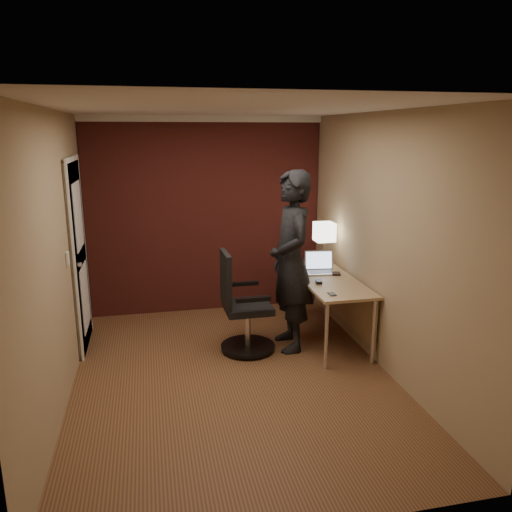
# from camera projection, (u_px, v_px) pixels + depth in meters

# --- Properties ---
(room) EXTENTS (4.00, 4.00, 4.00)m
(room) POSITION_uv_depth(u_px,v_px,m) (187.00, 213.00, 5.92)
(room) COLOR brown
(room) RESTS_ON ground
(desk) EXTENTS (0.60, 1.50, 0.73)m
(desk) POSITION_uv_depth(u_px,v_px,m) (333.00, 289.00, 5.57)
(desk) COLOR tan
(desk) RESTS_ON ground
(desk_lamp) EXTENTS (0.22, 0.22, 0.54)m
(desk_lamp) POSITION_uv_depth(u_px,v_px,m) (324.00, 232.00, 5.90)
(desk_lamp) COLOR silver
(desk_lamp) RESTS_ON desk
(laptop) EXTENTS (0.36, 0.30, 0.23)m
(laptop) POSITION_uv_depth(u_px,v_px,m) (320.00, 266.00, 5.76)
(laptop) COLOR silver
(laptop) RESTS_ON desk
(mouse) EXTENTS (0.08, 0.11, 0.03)m
(mouse) POSITION_uv_depth(u_px,v_px,m) (319.00, 282.00, 5.33)
(mouse) COLOR black
(mouse) RESTS_ON desk
(phone) EXTENTS (0.06, 0.12, 0.01)m
(phone) POSITION_uv_depth(u_px,v_px,m) (332.00, 294.00, 4.97)
(phone) COLOR black
(phone) RESTS_ON desk
(wallet) EXTENTS (0.12, 0.13, 0.02)m
(wallet) POSITION_uv_depth(u_px,v_px,m) (336.00, 274.00, 5.66)
(wallet) COLOR black
(wallet) RESTS_ON desk
(office_chair) EXTENTS (0.59, 0.60, 1.08)m
(office_chair) POSITION_uv_depth(u_px,v_px,m) (241.00, 309.00, 5.29)
(office_chair) COLOR black
(office_chair) RESTS_ON ground
(person) EXTENTS (0.47, 0.71, 1.93)m
(person) POSITION_uv_depth(u_px,v_px,m) (291.00, 262.00, 5.29)
(person) COLOR black
(person) RESTS_ON ground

